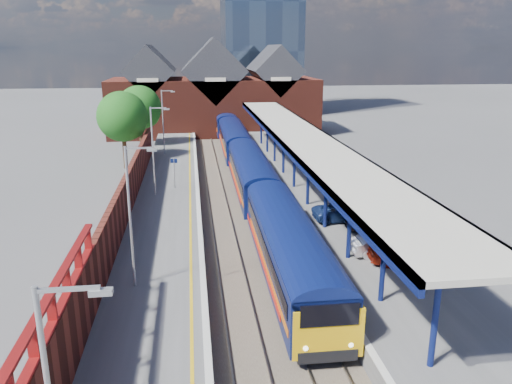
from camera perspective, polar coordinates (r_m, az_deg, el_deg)
ground at (r=48.69m, az=-3.11°, el=1.48°), size 240.00×240.00×0.00m
ballast_bed at (r=39.12m, az=-1.98°, el=-2.16°), size 6.00×76.00×0.06m
rails at (r=39.09m, az=-1.98°, el=-2.04°), size 4.51×76.00×0.14m
left_platform at (r=38.87m, az=-10.08°, el=-1.80°), size 5.00×76.00×1.00m
right_platform at (r=39.96m, az=6.61°, el=-1.16°), size 6.00×76.00×1.00m
coping_left at (r=38.66m, az=-6.64°, el=-0.94°), size 0.30×76.00×0.05m
coping_right at (r=39.22m, az=2.59°, el=-0.59°), size 0.30×76.00×0.05m
yellow_line at (r=38.67m, az=-7.53°, el=-1.00°), size 0.14×76.00×0.01m
train at (r=50.48m, az=-1.65°, el=4.49°), size 2.98×65.93×3.45m
canopy at (r=40.56m, az=5.46°, el=6.05°), size 4.50×52.00×4.48m
lamp_post_b at (r=24.29m, az=-13.94°, el=-1.88°), size 1.48×0.18×7.00m
lamp_post_c at (r=39.77m, az=-11.53°, el=5.21°), size 1.48×0.18×7.00m
lamp_post_d at (r=55.54m, az=-10.47°, el=8.31°), size 1.48×0.18×7.00m
platform_sign at (r=42.12m, az=-9.33°, el=2.73°), size 0.55×0.08×2.50m
brick_wall at (r=32.41m, az=-15.30°, el=-2.16°), size 0.35×50.00×3.86m
station_building at (r=75.37m, az=-4.85°, el=10.87°), size 30.00×12.12×13.78m
glass_tower at (r=98.23m, az=0.51°, el=20.76°), size 14.20×14.20×40.30m
tree_near at (r=53.78m, az=-14.88°, el=8.18°), size 5.20×5.20×8.10m
tree_far at (r=61.56m, az=-13.04°, el=9.25°), size 5.20×5.20×8.10m
parked_car_red at (r=28.53m, az=16.58°, el=-6.47°), size 3.99×1.78×1.33m
parked_car_silver at (r=29.27m, az=14.29°, el=-5.81°), size 3.80×1.45×1.24m
parked_car_dark at (r=33.06m, az=13.90°, el=-3.20°), size 4.48×2.11×1.26m
parked_car_blue at (r=34.43m, az=9.97°, el=-2.26°), size 4.26×2.01×1.18m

